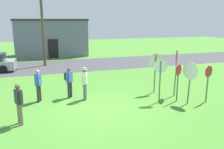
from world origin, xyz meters
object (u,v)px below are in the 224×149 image
object	(u,v)px
stop_sign_leaning_left	(155,66)
person_in_dark_shirt	(38,84)
stop_sign_nearest	(160,74)
stop_sign_rear_left	(178,76)
person_on_left	(85,82)
person_in_blue	(19,102)
person_in_teal	(69,80)
stop_sign_low_front	(208,78)
utility_pole	(42,15)
stop_sign_far_back	(176,64)
stop_sign_leaning_right	(190,76)

from	to	relation	value
stop_sign_leaning_left	person_in_dark_shirt	xyz separation A→B (m)	(-6.41, 0.52, -0.64)
stop_sign_nearest	stop_sign_leaning_left	bearing A→B (deg)	70.29
stop_sign_rear_left	person_on_left	bearing A→B (deg)	158.76
person_on_left	person_in_dark_shirt	world-z (taller)	person_on_left
person_on_left	person_in_blue	xyz separation A→B (m)	(-3.11, -2.11, -0.03)
person_in_teal	stop_sign_nearest	bearing A→B (deg)	-26.69
stop_sign_leaning_left	stop_sign_low_front	world-z (taller)	stop_sign_leaning_left
stop_sign_leaning_left	stop_sign_low_front	distance (m)	2.89
utility_pole	stop_sign_nearest	xyz separation A→B (m)	(5.10, -12.12, -3.12)
stop_sign_far_back	person_in_teal	size ratio (longest dim) A/B	1.55
stop_sign_far_back	person_on_left	world-z (taller)	stop_sign_far_back
person_in_teal	stop_sign_leaning_right	bearing A→B (deg)	-27.12
utility_pole	stop_sign_far_back	size ratio (longest dim) A/B	3.39
utility_pole	stop_sign_low_front	distance (m)	15.23
person_in_teal	person_on_left	xyz separation A→B (m)	(0.73, -0.60, 0.00)
utility_pole	stop_sign_low_front	size ratio (longest dim) A/B	4.60
utility_pole	stop_sign_leaning_left	distance (m)	12.40
stop_sign_far_back	stop_sign_rear_left	bearing A→B (deg)	-116.09
utility_pole	stop_sign_leaning_left	world-z (taller)	utility_pole
person_in_dark_shirt	person_in_teal	bearing A→B (deg)	5.19
stop_sign_far_back	person_in_blue	xyz separation A→B (m)	(-7.99, -1.18, -0.86)
stop_sign_low_front	person_on_left	world-z (taller)	stop_sign_low_front
utility_pole	person_in_dark_shirt	world-z (taller)	utility_pole
stop_sign_leaning_left	stop_sign_far_back	distance (m)	1.20
stop_sign_nearest	stop_sign_leaning_right	size ratio (longest dim) A/B	1.04
utility_pole	person_on_left	xyz separation A→B (m)	(1.54, -10.57, -3.63)
stop_sign_nearest	stop_sign_low_front	world-z (taller)	stop_sign_nearest
stop_sign_far_back	person_in_teal	world-z (taller)	stop_sign_far_back
person_on_left	person_in_blue	world-z (taller)	person_on_left
stop_sign_low_front	stop_sign_leaning_right	xyz separation A→B (m)	(-1.04, 0.08, 0.17)
person_in_dark_shirt	person_on_left	bearing A→B (deg)	-11.18
stop_sign_rear_left	stop_sign_low_front	bearing A→B (deg)	-22.83
utility_pole	person_in_teal	bearing A→B (deg)	-85.34
stop_sign_far_back	stop_sign_low_front	size ratio (longest dim) A/B	1.36
stop_sign_leaning_left	person_in_teal	distance (m)	4.90
stop_sign_far_back	person_in_dark_shirt	distance (m)	7.39
stop_sign_rear_left	person_in_dark_shirt	distance (m)	7.16
stop_sign_nearest	person_in_blue	size ratio (longest dim) A/B	1.31
person_in_blue	person_in_teal	bearing A→B (deg)	48.75
stop_sign_rear_left	person_in_teal	bearing A→B (deg)	155.78
utility_pole	stop_sign_low_front	bearing A→B (deg)	-60.12
stop_sign_leaning_right	person_in_dark_shirt	world-z (taller)	stop_sign_leaning_right
stop_sign_rear_left	person_in_teal	world-z (taller)	stop_sign_rear_left
person_in_teal	stop_sign_low_front	bearing A→B (deg)	-23.93
stop_sign_nearest	person_in_teal	bearing A→B (deg)	153.31
stop_sign_low_front	stop_sign_nearest	bearing A→B (deg)	161.52
person_on_left	stop_sign_nearest	bearing A→B (deg)	-23.58
stop_sign_far_back	stop_sign_rear_left	world-z (taller)	stop_sign_far_back
stop_sign_rear_left	stop_sign_leaning_right	bearing A→B (deg)	-55.66
person_in_dark_shirt	stop_sign_far_back	bearing A→B (deg)	-10.95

